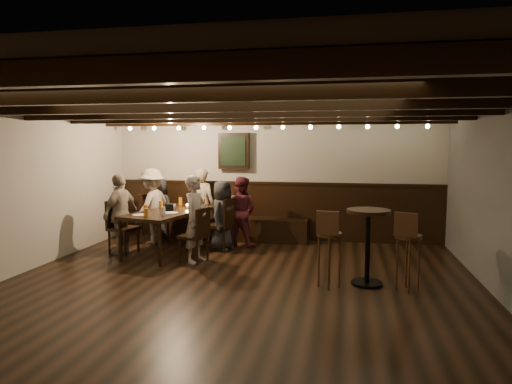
% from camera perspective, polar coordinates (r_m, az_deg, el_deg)
% --- Properties ---
extents(room, '(7.00, 7.00, 7.00)m').
position_cam_1_polar(room, '(7.86, -1.19, 0.07)').
color(room, black).
rests_on(room, ground).
extents(dining_table, '(1.28, 2.10, 0.73)m').
position_cam_1_polar(dining_table, '(8.11, -10.44, -2.69)').
color(dining_table, black).
rests_on(dining_table, floor).
extents(chair_left_near, '(0.51, 0.51, 0.94)m').
position_cam_1_polar(chair_left_near, '(8.95, -12.62, -4.43)').
color(chair_left_near, black).
rests_on(chair_left_near, floor).
extents(chair_left_far, '(0.50, 0.50, 0.92)m').
position_cam_1_polar(chair_left_far, '(8.25, -16.31, -5.44)').
color(chair_left_far, black).
rests_on(chair_left_far, floor).
extents(chair_right_near, '(0.50, 0.50, 0.93)m').
position_cam_1_polar(chair_right_near, '(8.19, -4.42, -5.28)').
color(chair_right_near, black).
rests_on(chair_right_near, floor).
extents(chair_right_far, '(0.48, 0.48, 0.88)m').
position_cam_1_polar(chair_right_far, '(7.43, -7.69, -6.61)').
color(chair_right_far, black).
rests_on(chair_right_far, floor).
extents(person_bench_left, '(0.66, 0.50, 1.21)m').
position_cam_1_polar(person_bench_left, '(9.36, -11.94, -1.99)').
color(person_bench_left, '#232325').
rests_on(person_bench_left, floor).
extents(person_bench_centre, '(0.58, 0.44, 1.42)m').
position_cam_1_polar(person_bench_centre, '(8.99, -6.71, -1.55)').
color(person_bench_centre, gray).
rests_on(person_bench_centre, floor).
extents(person_bench_right, '(0.72, 0.61, 1.29)m').
position_cam_1_polar(person_bench_right, '(8.45, -1.93, -2.43)').
color(person_bench_right, maroon).
rests_on(person_bench_right, floor).
extents(person_left_near, '(0.72, 1.02, 1.43)m').
position_cam_1_polar(person_left_near, '(8.90, -12.84, -1.71)').
color(person_left_near, '#A3928A').
rests_on(person_left_near, floor).
extents(person_left_far, '(0.50, 0.86, 1.38)m').
position_cam_1_polar(person_left_far, '(8.20, -16.56, -2.61)').
color(person_left_far, gray).
rests_on(person_left_far, floor).
extents(person_right_near, '(0.52, 0.68, 1.25)m').
position_cam_1_polar(person_right_near, '(8.12, -4.25, -2.96)').
color(person_right_near, '#232426').
rests_on(person_right_near, floor).
extents(person_right_far, '(0.44, 0.57, 1.40)m').
position_cam_1_polar(person_right_far, '(7.33, -7.53, -3.35)').
color(person_right_far, '#B19D96').
rests_on(person_right_far, floor).
extents(pint_a, '(0.07, 0.07, 0.14)m').
position_cam_1_polar(pint_a, '(8.82, -9.43, -1.12)').
color(pint_a, '#BF7219').
rests_on(pint_a, dining_table).
extents(pint_b, '(0.07, 0.07, 0.14)m').
position_cam_1_polar(pint_b, '(8.51, -6.61, -1.34)').
color(pint_b, '#BF7219').
rests_on(pint_b, dining_table).
extents(pint_c, '(0.07, 0.07, 0.14)m').
position_cam_1_polar(pint_c, '(8.34, -11.78, -1.58)').
color(pint_c, '#BF7219').
rests_on(pint_c, dining_table).
extents(pint_d, '(0.07, 0.07, 0.14)m').
position_cam_1_polar(pint_d, '(8.10, -7.90, -1.73)').
color(pint_d, silver).
rests_on(pint_d, dining_table).
extents(pint_e, '(0.07, 0.07, 0.14)m').
position_cam_1_polar(pint_e, '(7.86, -13.62, -2.08)').
color(pint_e, '#BF7219').
rests_on(pint_e, dining_table).
extents(pint_f, '(0.07, 0.07, 0.14)m').
position_cam_1_polar(pint_f, '(7.53, -11.52, -2.38)').
color(pint_f, silver).
rests_on(pint_f, dining_table).
extents(pint_g, '(0.07, 0.07, 0.14)m').
position_cam_1_polar(pint_g, '(7.42, -13.58, -2.55)').
color(pint_g, '#BF7219').
rests_on(pint_g, dining_table).
extents(plate_near, '(0.24, 0.24, 0.01)m').
position_cam_1_polar(plate_near, '(7.63, -14.32, -2.81)').
color(plate_near, white).
rests_on(plate_near, dining_table).
extents(plate_far, '(0.24, 0.24, 0.01)m').
position_cam_1_polar(plate_far, '(7.75, -10.58, -2.59)').
color(plate_far, white).
rests_on(plate_far, dining_table).
extents(condiment_caddy, '(0.15, 0.10, 0.12)m').
position_cam_1_polar(condiment_caddy, '(8.05, -10.65, -1.89)').
color(condiment_caddy, black).
rests_on(condiment_caddy, dining_table).
extents(candle, '(0.05, 0.05, 0.05)m').
position_cam_1_polar(candle, '(8.28, -8.60, -1.89)').
color(candle, beige).
rests_on(candle, dining_table).
extents(high_top_table, '(0.58, 0.58, 1.02)m').
position_cam_1_polar(high_top_table, '(6.28, 13.82, -5.31)').
color(high_top_table, black).
rests_on(high_top_table, floor).
extents(bar_stool_left, '(0.33, 0.35, 1.04)m').
position_cam_1_polar(bar_stool_left, '(6.14, 9.11, -8.22)').
color(bar_stool_left, '#381C12').
rests_on(bar_stool_left, floor).
extents(bar_stool_right, '(0.36, 0.37, 1.04)m').
position_cam_1_polar(bar_stool_right, '(6.24, 18.44, -8.22)').
color(bar_stool_right, '#381C12').
rests_on(bar_stool_right, floor).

